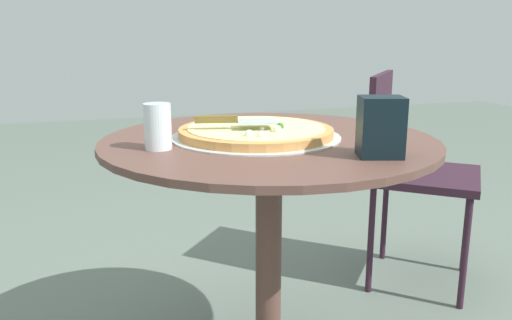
{
  "coord_description": "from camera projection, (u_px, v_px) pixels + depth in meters",
  "views": [
    {
      "loc": [
        -0.45,
        -1.28,
        0.99
      ],
      "look_at": [
        -0.03,
        0.02,
        0.66
      ],
      "focal_mm": 36.94,
      "sensor_mm": 36.0,
      "label": 1
    }
  ],
  "objects": [
    {
      "name": "patio_chair_near",
      "position": [
        407.0,
        161.0,
        2.06
      ],
      "size": [
        0.56,
        0.56,
        0.84
      ],
      "color": "#311A29",
      "rests_on": "ground"
    },
    {
      "name": "patio_table",
      "position": [
        269.0,
        204.0,
        1.42
      ],
      "size": [
        0.88,
        0.88,
        0.72
      ],
      "color": "brown",
      "rests_on": "ground"
    },
    {
      "name": "napkin_dispenser",
      "position": [
        381.0,
        127.0,
        1.16
      ],
      "size": [
        0.11,
        0.1,
        0.13
      ],
      "primitive_type": "cube",
      "rotation": [
        0.0,
        0.0,
        2.84
      ],
      "color": "black",
      "rests_on": "patio_table"
    },
    {
      "name": "pizza_on_tray",
      "position": [
        256.0,
        132.0,
        1.39
      ],
      "size": [
        0.45,
        0.45,
        0.04
      ],
      "color": "silver",
      "rests_on": "patio_table"
    },
    {
      "name": "pizza_server",
      "position": [
        236.0,
        120.0,
        1.35
      ],
      "size": [
        0.22,
        0.1,
        0.02
      ],
      "color": "silver",
      "rests_on": "pizza_on_tray"
    },
    {
      "name": "drinking_cup",
      "position": [
        158.0,
        126.0,
        1.24
      ],
      "size": [
        0.06,
        0.06,
        0.11
      ],
      "primitive_type": "cylinder",
      "color": "white",
      "rests_on": "patio_table"
    }
  ]
}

